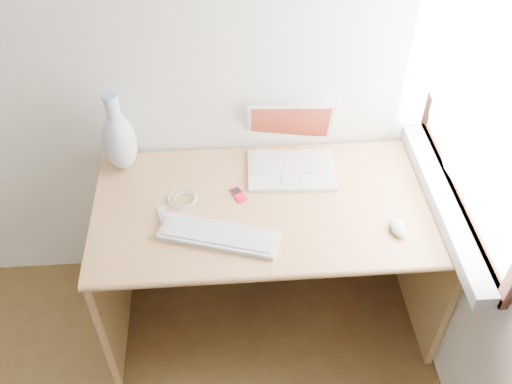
{
  "coord_description": "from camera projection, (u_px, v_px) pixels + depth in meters",
  "views": [
    {
      "loc": [
        0.85,
        -0.21,
        2.34
      ],
      "look_at": [
        0.96,
        1.35,
        0.84
      ],
      "focal_mm": 40.0,
      "sensor_mm": 36.0,
      "label": 1
    }
  ],
  "objects": [
    {
      "name": "desk",
      "position": [
        269.0,
        225.0,
        2.46
      ],
      "size": [
        1.41,
        0.71,
        0.75
      ],
      "color": "tan",
      "rests_on": "floor"
    },
    {
      "name": "mouse",
      "position": [
        398.0,
        227.0,
        2.14
      ],
      "size": [
        0.07,
        0.11,
        0.04
      ],
      "primitive_type": "ellipsoid",
      "rotation": [
        0.0,
        0.0,
        0.1
      ],
      "color": "white",
      "rests_on": "desk"
    },
    {
      "name": "vase",
      "position": [
        119.0,
        139.0,
        2.31
      ],
      "size": [
        0.14,
        0.14,
        0.36
      ],
      "color": "silver",
      "rests_on": "desk"
    },
    {
      "name": "remote",
      "position": [
        163.0,
        215.0,
        2.2
      ],
      "size": [
        0.05,
        0.09,
        0.01
      ],
      "primitive_type": "cube",
      "rotation": [
        0.0,
        0.0,
        0.24
      ],
      "color": "silver",
      "rests_on": "desk"
    },
    {
      "name": "window",
      "position": [
        486.0,
        95.0,
        1.86
      ],
      "size": [
        0.11,
        0.99,
        1.1
      ],
      "color": "white",
      "rests_on": "right_wall"
    },
    {
      "name": "external_keyboard",
      "position": [
        219.0,
        235.0,
        2.12
      ],
      "size": [
        0.46,
        0.26,
        0.02
      ],
      "rotation": [
        0.0,
        0.0,
        -0.3
      ],
      "color": "silver",
      "rests_on": "desk"
    },
    {
      "name": "ipod",
      "position": [
        239.0,
        194.0,
        2.29
      ],
      "size": [
        0.07,
        0.1,
        0.01
      ],
      "rotation": [
        0.0,
        0.0,
        0.4
      ],
      "color": "red",
      "rests_on": "desk"
    },
    {
      "name": "laptop",
      "position": [
        290.0,
        154.0,
        2.39
      ],
      "size": [
        0.37,
        0.32,
        0.24
      ],
      "rotation": [
        0.0,
        0.0,
        -0.06
      ],
      "color": "white",
      "rests_on": "desk"
    },
    {
      "name": "cable_coil",
      "position": [
        182.0,
        199.0,
        2.27
      ],
      "size": [
        0.12,
        0.12,
        0.01
      ],
      "primitive_type": "torus",
      "rotation": [
        0.0,
        0.0,
        -0.05
      ],
      "color": "silver",
      "rests_on": "desk"
    }
  ]
}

